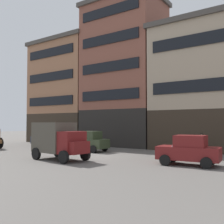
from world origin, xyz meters
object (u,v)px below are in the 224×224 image
Objects in this scene: delivery_truck_near at (59,139)px; sedan_dark at (189,150)px; sedan_light at (47,138)px; fire_hydrant_curbside at (89,143)px; sedan_parked_curb at (89,141)px; pedestrian_officer at (202,143)px.

sedan_dark is at bearing 19.06° from delivery_truck_near.
sedan_light is 4.51× the size of fire_hydrant_curbside.
delivery_truck_near is at bearing -160.94° from sedan_dark.
sedan_parked_curb is at bearing -6.98° from sedan_light.
sedan_light is 2.09× the size of pedestrian_officer.
fire_hydrant_curbside is (-12.35, 0.84, -0.55)m from pedestrian_officer.
sedan_parked_curb is (-10.14, 2.63, 0.00)m from sedan_dark.
fire_hydrant_curbside is at bearing 118.28° from delivery_truck_near.
delivery_truck_near is 2.50× the size of pedestrian_officer.
delivery_truck_near is at bearing -61.72° from fire_hydrant_curbside.
sedan_dark is 2.14× the size of pedestrian_officer.
sedan_dark is 14.50m from fire_hydrant_curbside.
delivery_truck_near reaches higher than sedan_light.
sedan_dark is at bearing -14.55° from sedan_parked_curb.
sedan_parked_curb is 4.47× the size of fire_hydrant_curbside.
pedestrian_officer is (9.37, 2.68, 0.07)m from sedan_parked_curb.
delivery_truck_near is at bearing -37.13° from sedan_light.
sedan_light is 4.42m from fire_hydrant_curbside.
delivery_truck_near is 10.28m from fire_hydrant_curbside.
sedan_parked_curb is (-1.87, 5.49, -0.51)m from delivery_truck_near.
sedan_dark is at bearing -11.66° from sedan_light.
sedan_parked_curb is 2.07× the size of pedestrian_officer.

